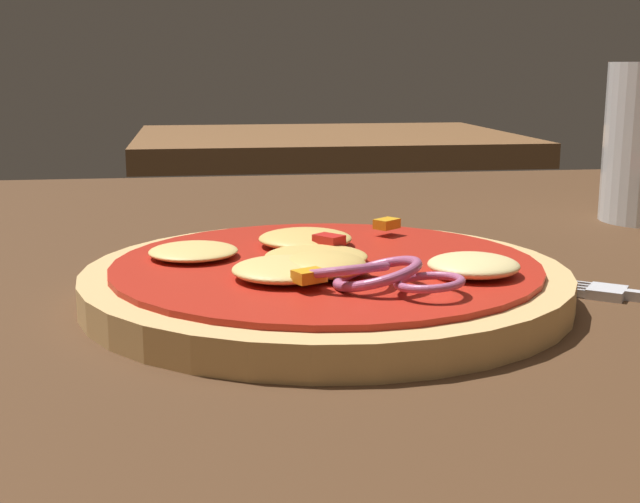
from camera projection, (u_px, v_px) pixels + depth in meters
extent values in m
cube|color=#4C301C|center=(309.00, 320.00, 0.46)|extent=(1.43, 0.94, 0.04)
cylinder|color=tan|center=(326.00, 283.00, 0.43)|extent=(0.24, 0.24, 0.02)
cylinder|color=red|center=(326.00, 265.00, 0.43)|extent=(0.21, 0.21, 0.00)
ellipsoid|color=#E5BC60|center=(325.00, 256.00, 0.43)|extent=(0.05, 0.05, 0.01)
ellipsoid|color=#F4DB8E|center=(473.00, 265.00, 0.40)|extent=(0.04, 0.04, 0.01)
ellipsoid|color=#E5BC60|center=(303.00, 239.00, 0.46)|extent=(0.05, 0.05, 0.01)
ellipsoid|color=#EFCC72|center=(193.00, 251.00, 0.44)|extent=(0.05, 0.05, 0.01)
ellipsoid|color=#E5BC60|center=(317.00, 265.00, 0.40)|extent=(0.04, 0.04, 0.01)
ellipsoid|color=#EFCC72|center=(284.00, 269.00, 0.39)|extent=(0.05, 0.05, 0.01)
torus|color=#B25984|center=(429.00, 282.00, 0.36)|extent=(0.04, 0.04, 0.01)
torus|color=#B25984|center=(343.00, 271.00, 0.38)|extent=(0.05, 0.05, 0.02)
torus|color=#B25984|center=(377.00, 273.00, 0.38)|extent=(0.05, 0.05, 0.02)
cube|color=orange|center=(387.00, 224.00, 0.49)|extent=(0.02, 0.02, 0.01)
cube|color=red|center=(329.00, 240.00, 0.44)|extent=(0.02, 0.02, 0.01)
cube|color=orange|center=(309.00, 276.00, 0.37)|extent=(0.02, 0.01, 0.01)
cube|color=silver|center=(607.00, 292.00, 0.43)|extent=(0.03, 0.03, 0.01)
cube|color=silver|center=(558.00, 282.00, 0.45)|extent=(0.03, 0.02, 0.00)
cube|color=silver|center=(556.00, 285.00, 0.45)|extent=(0.03, 0.02, 0.00)
cube|color=silver|center=(553.00, 287.00, 0.44)|extent=(0.03, 0.02, 0.00)
cube|color=silver|center=(550.00, 290.00, 0.44)|extent=(0.03, 0.02, 0.00)
cube|color=brown|center=(325.00, 144.00, 1.49)|extent=(0.64, 0.50, 0.04)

